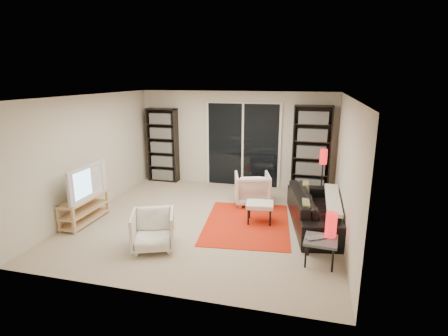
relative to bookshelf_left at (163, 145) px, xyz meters
The scene contains 20 objects.
floor 3.19m from the bookshelf_left, 50.10° to the right, with size 5.00×5.00×0.00m, color tan.
wall_back 1.97m from the bookshelf_left, ahead, with size 5.00×0.02×2.40m, color beige.
wall_front 5.22m from the bookshelf_left, 68.02° to the right, with size 5.00×0.02×2.40m, color beige.
wall_left 2.41m from the bookshelf_left, 103.27° to the right, with size 0.02×5.00×2.40m, color beige.
wall_right 5.03m from the bookshelf_left, 27.66° to the right, with size 0.02×5.00×2.40m, color beige.
ceiling 3.36m from the bookshelf_left, 50.10° to the right, with size 5.00×5.00×0.02m, color white.
sliding_door 2.16m from the bookshelf_left, ahead, with size 1.92×0.08×2.16m.
bookshelf_left is the anchor object (origin of this frame).
bookshelf_right 3.85m from the bookshelf_left, ahead, with size 0.90×0.30×2.10m.
tv_stand 3.10m from the bookshelf_left, 96.46° to the right, with size 0.37×1.15×0.50m.
tv 3.02m from the bookshelf_left, 96.08° to the right, with size 1.11×0.15×0.64m, color black.
rug 3.72m from the bookshelf_left, 40.44° to the right, with size 1.59×2.15×0.01m, color red.
sofa 4.57m from the bookshelf_left, 27.49° to the right, with size 2.23×0.87×0.65m, color black.
armchair_back 2.96m from the bookshelf_left, 24.37° to the right, with size 0.74×0.76×0.70m, color silver.
armchair_front 3.99m from the bookshelf_left, 68.85° to the right, with size 0.67×0.69×0.63m, color silver.
ottoman 3.73m from the bookshelf_left, 36.70° to the right, with size 0.56×0.47×0.40m.
side_table 5.41m from the bookshelf_left, 40.82° to the right, with size 0.52×0.52×0.40m.
laptop 5.39m from the bookshelf_left, 41.50° to the right, with size 0.30×0.19×0.02m, color silver.
table_lamp 5.40m from the bookshelf_left, 38.80° to the right, with size 0.17×0.17×0.38m, color red.
floor_lamp 4.18m from the bookshelf_left, ahead, with size 0.18×0.18×1.21m.
Camera 1 is at (1.88, -6.14, 2.73)m, focal length 28.00 mm.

